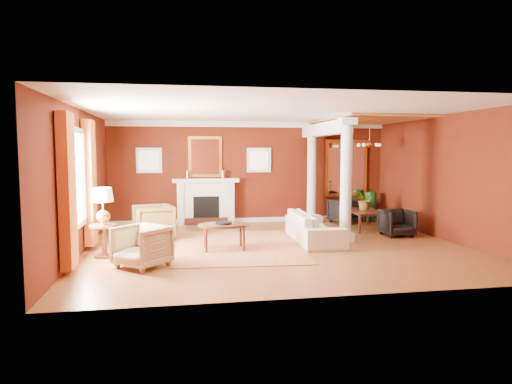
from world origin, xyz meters
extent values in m
plane|color=brown|center=(0.00, 0.00, 0.00)|extent=(8.00, 8.00, 0.00)
cube|color=#50150B|center=(0.00, 3.50, 1.45)|extent=(8.00, 0.04, 2.90)
cube|color=#50150B|center=(0.00, -3.50, 1.45)|extent=(8.00, 0.04, 2.90)
cube|color=#50150B|center=(-4.00, 0.00, 1.45)|extent=(0.04, 7.00, 2.90)
cube|color=#50150B|center=(4.00, 0.00, 1.45)|extent=(0.04, 7.00, 2.90)
cube|color=white|center=(0.00, 0.00, 2.90)|extent=(8.00, 7.00, 0.04)
cube|color=silver|center=(-1.30, 3.33, 0.60)|extent=(1.60, 0.34, 1.20)
cube|color=black|center=(-1.30, 3.16, 0.45)|extent=(0.72, 0.03, 0.70)
cube|color=#33180E|center=(-1.30, 3.16, 0.10)|extent=(1.20, 0.05, 0.20)
cube|color=silver|center=(-1.30, 3.29, 1.24)|extent=(1.85, 0.42, 0.10)
cube|color=silver|center=(-2.00, 3.30, 0.60)|extent=(0.16, 0.40, 1.20)
cube|color=silver|center=(-0.60, 3.30, 0.60)|extent=(0.16, 0.40, 1.20)
cube|color=gold|center=(-1.30, 3.46, 1.90)|extent=(0.95, 0.06, 1.15)
cube|color=white|center=(-1.30, 3.42, 1.90)|extent=(0.78, 0.02, 0.98)
cube|color=silver|center=(-2.85, 3.47, 1.80)|extent=(0.70, 0.06, 0.70)
cube|color=white|center=(-2.85, 3.44, 1.80)|extent=(0.54, 0.02, 0.54)
cube|color=silver|center=(0.25, 3.47, 1.80)|extent=(0.70, 0.06, 0.70)
cube|color=white|center=(0.25, 3.44, 1.80)|extent=(0.54, 0.02, 0.54)
cube|color=white|center=(-3.98, -0.60, 1.55)|extent=(0.03, 1.30, 1.70)
cube|color=silver|center=(-3.95, -1.30, 1.55)|extent=(0.08, 0.10, 1.90)
cube|color=silver|center=(-3.95, 0.10, 1.55)|extent=(0.08, 0.10, 1.90)
cube|color=#B85A1F|center=(-3.88, -1.60, 1.40)|extent=(0.18, 0.55, 2.60)
cube|color=#B85A1F|center=(-3.88, 0.40, 1.40)|extent=(0.18, 0.55, 2.60)
cube|color=silver|center=(1.70, 0.30, 0.10)|extent=(0.34, 0.34, 0.20)
cylinder|color=silver|center=(1.70, 0.30, 1.45)|extent=(0.26, 0.26, 2.50)
cube|color=silver|center=(1.70, 0.30, 2.72)|extent=(0.36, 0.36, 0.16)
cube|color=silver|center=(1.70, 3.00, 0.10)|extent=(0.34, 0.34, 0.20)
cylinder|color=silver|center=(1.70, 3.00, 1.45)|extent=(0.26, 0.26, 2.50)
cube|color=silver|center=(1.70, 3.00, 2.72)|extent=(0.36, 0.36, 0.16)
cube|color=silver|center=(1.70, 1.90, 2.62)|extent=(0.30, 3.20, 0.32)
cube|color=#CE823C|center=(2.85, 1.75, 2.87)|extent=(2.30, 3.40, 0.04)
cube|color=gold|center=(2.90, 3.46, 1.55)|extent=(1.30, 0.06, 1.70)
cube|color=white|center=(2.90, 3.42, 1.55)|extent=(1.10, 0.02, 1.50)
cylinder|color=#BF7F3C|center=(2.90, 1.80, 2.58)|extent=(0.02, 0.02, 0.65)
sphere|color=#BF7F3C|center=(2.90, 1.80, 2.25)|extent=(0.20, 0.20, 0.20)
sphere|color=beige|center=(3.18, 1.80, 2.22)|extent=(0.09, 0.09, 0.09)
sphere|color=beige|center=(2.99, 2.07, 2.22)|extent=(0.09, 0.09, 0.09)
sphere|color=beige|center=(2.67, 1.96, 2.22)|extent=(0.09, 0.09, 0.09)
sphere|color=beige|center=(2.67, 1.64, 2.22)|extent=(0.09, 0.09, 0.09)
sphere|color=beige|center=(2.99, 1.53, 2.22)|extent=(0.09, 0.09, 0.09)
cube|color=silver|center=(0.00, 3.46, 2.82)|extent=(8.00, 0.08, 0.16)
cube|color=silver|center=(0.00, 3.46, 0.06)|extent=(8.00, 0.08, 0.12)
cube|color=maroon|center=(-0.80, 0.11, 0.01)|extent=(2.89, 3.73, 0.01)
imported|color=beige|center=(0.98, 0.37, 0.45)|extent=(0.76, 2.31, 0.89)
imported|color=black|center=(-2.65, 1.23, 0.45)|extent=(0.98, 1.02, 0.90)
imported|color=tan|center=(-2.71, -1.34, 0.41)|extent=(1.09, 1.09, 0.82)
cylinder|color=#33180E|center=(-1.14, -0.19, 0.53)|extent=(1.09, 1.09, 0.05)
cylinder|color=#33180E|center=(-1.52, -0.43, 0.25)|extent=(0.05, 0.05, 0.50)
cylinder|color=#33180E|center=(-0.76, -0.43, 0.25)|extent=(0.05, 0.05, 0.50)
cylinder|color=#33180E|center=(-1.52, 0.06, 0.25)|extent=(0.05, 0.05, 0.50)
cylinder|color=#33180E|center=(-0.76, 0.06, 0.25)|extent=(0.05, 0.05, 0.50)
imported|color=#33180E|center=(-1.12, -0.17, 0.67)|extent=(0.18, 0.02, 0.24)
cylinder|color=#33180E|center=(-3.50, -0.43, 0.02)|extent=(0.40, 0.40, 0.04)
cylinder|color=#33180E|center=(-3.50, -0.43, 0.31)|extent=(0.10, 0.10, 0.62)
cylinder|color=#33180E|center=(-3.50, -0.43, 0.62)|extent=(0.54, 0.54, 0.04)
sphere|color=#BF7F3C|center=(-3.50, -0.43, 0.80)|extent=(0.25, 0.25, 0.25)
cylinder|color=#BF7F3C|center=(-3.50, -0.43, 0.98)|extent=(0.03, 0.03, 0.27)
cone|color=beige|center=(-3.50, -0.43, 1.22)|extent=(0.40, 0.40, 0.27)
imported|color=#33180E|center=(2.80, 1.74, 0.40)|extent=(0.61, 1.47, 0.80)
imported|color=black|center=(3.15, 0.65, 0.36)|extent=(0.71, 0.66, 0.71)
imported|color=black|center=(2.63, 2.80, 0.38)|extent=(0.91, 0.88, 0.77)
sphere|color=#15421B|center=(3.50, 2.99, 0.17)|extent=(0.37, 0.37, 0.37)
cylinder|color=#15421B|center=(3.50, 2.99, 0.43)|extent=(0.33, 0.33, 0.87)
imported|color=#26591E|center=(2.81, 1.81, 1.02)|extent=(0.63, 0.67, 0.44)
camera|label=1|loc=(-2.07, -9.53, 2.06)|focal=32.00mm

